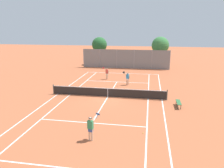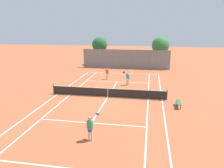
{
  "view_description": "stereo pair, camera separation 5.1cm",
  "coord_description": "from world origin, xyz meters",
  "views": [
    {
      "loc": [
        4.1,
        -21.12,
        7.09
      ],
      "look_at": [
        0.18,
        1.5,
        1.0
      ],
      "focal_mm": 35.0,
      "sensor_mm": 36.0,
      "label": 1
    },
    {
      "loc": [
        4.15,
        -21.11,
        7.09
      ],
      "look_at": [
        0.18,
        1.5,
        1.0
      ],
      "focal_mm": 35.0,
      "sensor_mm": 36.0,
      "label": 2
    }
  ],
  "objects": [
    {
      "name": "loose_tennis_ball_2",
      "position": [
        -2.71,
        4.66,
        0.03
      ],
      "size": [
        0.07,
        0.07,
        0.07
      ],
      "primitive_type": "sphere",
      "color": "#D1DB33",
      "rests_on": "ground"
    },
    {
      "name": "player_near_side",
      "position": [
        0.62,
        -8.91,
        0.93
      ],
      "size": [
        0.79,
        0.71,
        1.77
      ],
      "color": "beige",
      "rests_on": "ground"
    },
    {
      "name": "back_fence",
      "position": [
        -0.0,
        16.03,
        1.63
      ],
      "size": [
        14.98,
        0.08,
        3.26
      ],
      "color": "gray",
      "rests_on": "ground"
    },
    {
      "name": "tree_behind_left",
      "position": [
        -5.38,
        19.45,
        3.66
      ],
      "size": [
        2.82,
        2.82,
        5.13
      ],
      "color": "brown",
      "rests_on": "ground"
    },
    {
      "name": "loose_tennis_ball_4",
      "position": [
        1.37,
        -5.79,
        0.03
      ],
      "size": [
        0.07,
        0.07,
        0.07
      ],
      "primitive_type": "sphere",
      "color": "#D1DB33",
      "rests_on": "ground"
    },
    {
      "name": "tennis_net",
      "position": [
        0.0,
        0.0,
        0.51
      ],
      "size": [
        12.0,
        0.1,
        1.07
      ],
      "color": "#474C47",
      "rests_on": "ground"
    },
    {
      "name": "loose_tennis_ball_1",
      "position": [
        3.89,
        -7.42,
        0.03
      ],
      "size": [
        0.07,
        0.07,
        0.07
      ],
      "primitive_type": "sphere",
      "color": "#D1DB33",
      "rests_on": "ground"
    },
    {
      "name": "player_far_right",
      "position": [
        1.51,
        5.09,
        0.93
      ],
      "size": [
        0.86,
        0.68,
        1.77
      ],
      "color": "#D8A884",
      "rests_on": "ground"
    },
    {
      "name": "loose_tennis_ball_3",
      "position": [
        -1.66,
        -0.86,
        0.03
      ],
      "size": [
        0.07,
        0.07,
        0.07
      ],
      "primitive_type": "sphere",
      "color": "#D1DB33",
      "rests_on": "ground"
    },
    {
      "name": "courtside_bench",
      "position": [
        6.86,
        -1.72,
        0.41
      ],
      "size": [
        0.36,
        1.5,
        0.47
      ],
      "color": "#2D6638",
      "rests_on": "ground"
    },
    {
      "name": "loose_tennis_ball_5",
      "position": [
        0.15,
        -5.57,
        0.03
      ],
      "size": [
        0.07,
        0.07,
        0.07
      ],
      "primitive_type": "sphere",
      "color": "#D1DB33",
      "rests_on": "ground"
    },
    {
      "name": "player_far_left",
      "position": [
        -1.58,
        7.61,
        0.93
      ],
      "size": [
        0.84,
        0.69,
        1.77
      ],
      "color": "beige",
      "rests_on": "ground"
    },
    {
      "name": "ground_plane",
      "position": [
        0.0,
        0.0,
        0.0
      ],
      "size": [
        120.0,
        120.0,
        0.0
      ],
      "primitive_type": "plane",
      "color": "#B25B38"
    },
    {
      "name": "court_line_markings",
      "position": [
        0.0,
        0.0,
        0.0
      ],
      "size": [
        11.1,
        23.9,
        0.01
      ],
      "color": "white",
      "rests_on": "ground"
    },
    {
      "name": "tree_behind_right",
      "position": [
        5.95,
        18.81,
        3.74
      ],
      "size": [
        3.04,
        3.04,
        5.33
      ],
      "color": "brown",
      "rests_on": "ground"
    }
  ]
}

